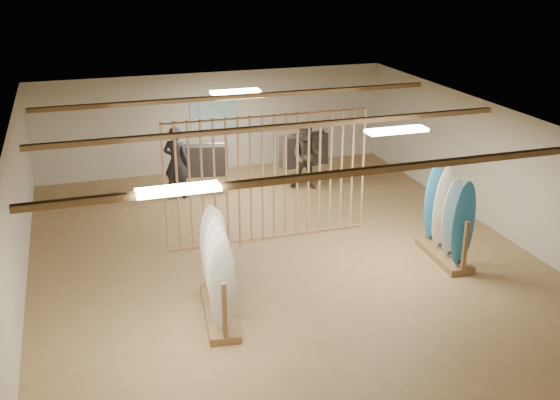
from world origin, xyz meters
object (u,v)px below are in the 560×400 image
object	(u,v)px
rack_left	(218,283)
clothing_rack_b	(304,150)
rack_right	(446,230)
clothing_rack_a	(202,161)
shopper_b	(307,151)
shopper_a	(176,158)

from	to	relation	value
rack_left	clothing_rack_b	distance (m)	7.01
rack_right	clothing_rack_b	size ratio (longest dim) A/B	1.27
clothing_rack_a	shopper_b	distance (m)	2.74
clothing_rack_a	shopper_b	xyz separation A→B (m)	(2.71, -0.40, 0.11)
shopper_a	rack_left	bearing A→B (deg)	120.12
rack_left	clothing_rack_a	distance (m)	6.15
clothing_rack_a	shopper_a	xyz separation A→B (m)	(-0.65, -0.00, 0.14)
rack_left	shopper_b	distance (m)	6.77
rack_right	shopper_b	bearing A→B (deg)	107.64
clothing_rack_b	rack_right	bearing A→B (deg)	-85.21
shopper_a	shopper_b	size ratio (longest dim) A/B	1.04
rack_left	clothing_rack_a	size ratio (longest dim) A/B	1.42
shopper_a	clothing_rack_a	bearing A→B (deg)	-146.53
clothing_rack_a	clothing_rack_b	bearing A→B (deg)	8.52
clothing_rack_b	shopper_a	bearing A→B (deg)	169.87
shopper_b	clothing_rack_a	bearing A→B (deg)	-164.17
rack_left	rack_right	world-z (taller)	rack_right
rack_left	clothing_rack_b	xyz separation A→B (m)	(3.70, 5.95, 0.34)
clothing_rack_a	clothing_rack_b	world-z (taller)	clothing_rack_b
clothing_rack_a	rack_left	bearing A→B (deg)	-88.17
rack_left	clothing_rack_a	bearing A→B (deg)	87.78
clothing_rack_a	shopper_a	distance (m)	0.66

